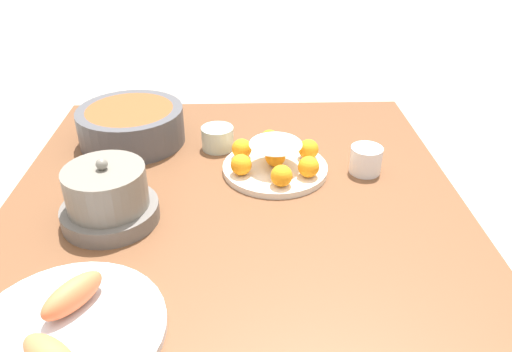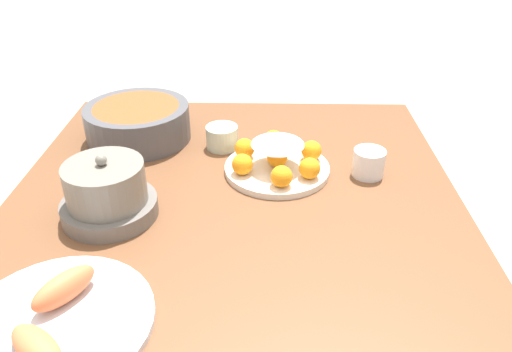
{
  "view_description": "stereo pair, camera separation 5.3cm",
  "coord_description": "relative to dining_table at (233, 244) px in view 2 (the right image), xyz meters",
  "views": [
    {
      "loc": [
        -0.89,
        -0.02,
        1.34
      ],
      "look_at": [
        0.09,
        -0.05,
        0.75
      ],
      "focal_mm": 35.0,
      "sensor_mm": 36.0,
      "label": 1
    },
    {
      "loc": [
        -0.89,
        -0.07,
        1.34
      ],
      "look_at": [
        0.09,
        -0.05,
        0.75
      ],
      "focal_mm": 35.0,
      "sensor_mm": 36.0,
      "label": 2
    }
  ],
  "objects": [
    {
      "name": "warming_pot",
      "position": [
        -0.02,
        0.26,
        0.14
      ],
      "size": [
        0.2,
        0.2,
        0.15
      ],
      "color": "#66605B",
      "rests_on": "dining_table"
    },
    {
      "name": "serving_bowl",
      "position": [
        0.35,
        0.28,
        0.14
      ],
      "size": [
        0.28,
        0.28,
        0.1
      ],
      "color": "#4C4C51",
      "rests_on": "dining_table"
    },
    {
      "name": "cup_near",
      "position": [
        0.17,
        -0.32,
        0.12
      ],
      "size": [
        0.08,
        0.08,
        0.07
      ],
      "color": "white",
      "rests_on": "dining_table"
    },
    {
      "name": "cake_plate",
      "position": [
        0.18,
        -0.1,
        0.12
      ],
      "size": [
        0.26,
        0.26,
        0.08
      ],
      "color": "silver",
      "rests_on": "dining_table"
    },
    {
      "name": "dining_table",
      "position": [
        0.0,
        0.0,
        0.0
      ],
      "size": [
        1.23,
        1.04,
        0.71
      ],
      "color": "brown",
      "rests_on": "ground_plane"
    },
    {
      "name": "sauce_bowl",
      "position": [
        0.54,
        0.37,
        0.1
      ],
      "size": [
        0.08,
        0.08,
        0.03
      ],
      "color": "silver",
      "rests_on": "dining_table"
    },
    {
      "name": "seafood_platter",
      "position": [
        -0.33,
        0.27,
        0.1
      ],
      "size": [
        0.32,
        0.32,
        0.07
      ],
      "color": "silver",
      "rests_on": "dining_table"
    },
    {
      "name": "cup_far",
      "position": [
        0.31,
        0.05,
        0.12
      ],
      "size": [
        0.09,
        0.09,
        0.06
      ],
      "color": "beige",
      "rests_on": "dining_table"
    }
  ]
}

